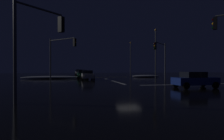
% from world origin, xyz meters
% --- Properties ---
extents(ground, '(120.00, 120.00, 0.10)m').
position_xyz_m(ground, '(0.00, 0.00, -0.05)').
color(ground, black).
extents(stop_line_north, '(0.35, 15.03, 0.01)m').
position_xyz_m(stop_line_north, '(0.00, 8.75, 0.00)').
color(stop_line_north, white).
rests_on(stop_line_north, ground).
extents(centre_line_ns, '(22.00, 0.15, 0.01)m').
position_xyz_m(centre_line_ns, '(0.00, 20.35, 0.00)').
color(centre_line_ns, yellow).
rests_on(centre_line_ns, ground).
extents(crosswalk_bar_east, '(15.03, 0.40, 0.01)m').
position_xyz_m(crosswalk_bar_east, '(8.85, 0.00, 0.00)').
color(crosswalk_bar_east, white).
rests_on(crosswalk_bar_east, ground).
extents(snow_bank_left_curb, '(10.73, 1.50, 0.50)m').
position_xyz_m(snow_bank_left_curb, '(-9.55, 16.10, 0.25)').
color(snow_bank_left_curb, white).
rests_on(snow_bank_left_curb, ground).
extents(snow_bank_right_curb, '(6.17, 1.50, 0.46)m').
position_xyz_m(snow_bank_right_curb, '(9.55, 18.45, 0.23)').
color(snow_bank_right_curb, white).
rests_on(snow_bank_right_curb, ground).
extents(sedan_silver, '(2.02, 4.33, 1.57)m').
position_xyz_m(sedan_silver, '(-3.53, 11.75, 0.80)').
color(sedan_silver, '#B7B7BC').
rests_on(sedan_silver, ground).
extents(sedan_green, '(2.02, 4.33, 1.57)m').
position_xyz_m(sedan_green, '(-4.03, 17.09, 0.80)').
color(sedan_green, '#14512D').
rests_on(sedan_green, ground).
extents(sedan_black, '(2.02, 4.33, 1.57)m').
position_xyz_m(sedan_black, '(-3.57, 23.71, 0.80)').
color(sedan_black, black).
rests_on(sedan_black, ground).
extents(sedan_white, '(2.02, 4.33, 1.57)m').
position_xyz_m(sedan_white, '(-4.05, 29.68, 0.80)').
color(sedan_white, silver).
rests_on(sedan_white, ground).
extents(sedan_gray, '(2.02, 4.33, 1.57)m').
position_xyz_m(sedan_gray, '(-4.09, 36.30, 0.80)').
color(sedan_gray, slate).
rests_on(sedan_gray, ground).
extents(sedan_red, '(2.02, 4.33, 1.57)m').
position_xyz_m(sedan_red, '(-3.81, 41.87, 0.80)').
color(sedan_red, maroon).
rests_on(sedan_red, ground).
extents(sedan_blue_crossing, '(4.33, 2.02, 1.57)m').
position_xyz_m(sedan_blue_crossing, '(5.57, -3.76, 0.80)').
color(sedan_blue_crossing, navy).
rests_on(sedan_blue_crossing, ground).
extents(traffic_signal_nw, '(3.75, 3.75, 6.27)m').
position_xyz_m(traffic_signal_nw, '(-7.68, 7.68, 4.37)').
color(traffic_signal_nw, '#4C4C51').
rests_on(traffic_signal_nw, ground).
extents(traffic_signal_ne, '(3.65, 3.65, 6.08)m').
position_xyz_m(traffic_signal_ne, '(7.70, 7.70, 4.24)').
color(traffic_signal_ne, '#4C4C51').
rests_on(traffic_signal_ne, ground).
extents(traffic_signal_sw, '(2.62, 2.62, 5.81)m').
position_xyz_m(traffic_signal_sw, '(-8.13, -8.13, 3.97)').
color(traffic_signal_sw, '#4C4C51').
rests_on(traffic_signal_sw, ground).
extents(streetlamp_right_far, '(0.44, 0.44, 9.16)m').
position_xyz_m(streetlamp_right_far, '(9.85, 30.35, 5.27)').
color(streetlamp_right_far, '#424247').
rests_on(streetlamp_right_far, ground).
extents(streetlamp_right_near, '(0.44, 0.44, 9.57)m').
position_xyz_m(streetlamp_right_near, '(9.85, 14.35, 5.48)').
color(streetlamp_right_near, '#424247').
rests_on(streetlamp_right_near, ground).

